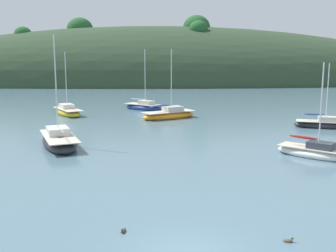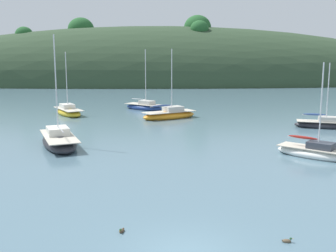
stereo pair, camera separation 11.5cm
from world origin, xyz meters
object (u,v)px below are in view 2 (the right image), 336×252
Objects in this scene: sailboat_orange_cutter at (323,124)px; duck_lone_left at (287,241)px; sailboat_grey_yawl at (315,152)px; sailboat_red_portside at (59,141)px; duck_lone_right at (122,231)px; sailboat_yellow_far at (144,107)px; sailboat_blue_center at (69,112)px; sailboat_navy_dinghy at (170,115)px.

duck_lone_left is at bearing -115.39° from sailboat_orange_cutter.
sailboat_grey_yawl is (-5.49, -11.65, -0.00)m from sailboat_orange_cutter.
sailboat_grey_yawl reaches higher than duck_lone_left.
sailboat_red_portside is at bearing -162.66° from sailboat_orange_cutter.
sailboat_orange_cutter is 15.44× the size of duck_lone_left.
sailboat_grey_yawl is 17.28m from duck_lone_right.
sailboat_yellow_far reaches higher than sailboat_blue_center.
sailboat_orange_cutter is at bearing 52.53° from duck_lone_right.
sailboat_grey_yawl is 20.71m from sailboat_navy_dinghy.
duck_lone_right is (-18.03, -23.53, -0.29)m from sailboat_orange_cutter.
duck_lone_right is (-3.00, -30.26, -0.35)m from sailboat_navy_dinghy.
duck_lone_left is at bearing -80.74° from sailboat_yellow_far.
sailboat_yellow_far reaches higher than sailboat_orange_cutter.
sailboat_grey_yawl is 30.60m from sailboat_blue_center.
sailboat_blue_center is 0.87× the size of sailboat_red_portside.
sailboat_grey_yawl is at bearing -12.29° from sailboat_red_portside.
sailboat_orange_cutter is 16.46m from sailboat_navy_dinghy.
sailboat_blue_center is at bearing -152.45° from sailboat_yellow_far.
sailboat_navy_dinghy is (12.16, -3.20, 0.02)m from sailboat_blue_center.
sailboat_blue_center is 12.57m from sailboat_navy_dinghy.
sailboat_yellow_far reaches higher than sailboat_grey_yawl.
sailboat_orange_cutter is 15.65× the size of duck_lone_right.
sailboat_navy_dinghy is at bearing 57.22° from sailboat_red_portside.
duck_lone_right is (-6.34, 1.11, 0.00)m from duck_lone_left.
sailboat_yellow_far is 39.82m from duck_lone_left.
sailboat_orange_cutter is 0.81× the size of sailboat_navy_dinghy.
sailboat_orange_cutter is 29.64m from duck_lone_right.
duck_lone_left is (3.33, -31.36, -0.35)m from sailboat_navy_dinghy.
sailboat_yellow_far is at bearing 27.55° from sailboat_blue_center.
sailboat_red_portside is (-24.23, -7.57, 0.08)m from sailboat_orange_cutter.
duck_lone_left is at bearing -53.69° from sailboat_red_portside.
sailboat_orange_cutter is 23.30m from sailboat_yellow_far.
sailboat_yellow_far is 1.20× the size of sailboat_grey_yawl.
sailboat_orange_cutter is 12.88m from sailboat_grey_yawl.
sailboat_grey_yawl is 15.92× the size of duck_lone_left.
sailboat_navy_dinghy is (3.08, -7.94, 0.04)m from sailboat_yellow_far.
sailboat_yellow_far is (-18.10, 14.67, 0.02)m from sailboat_orange_cutter.
sailboat_orange_cutter is at bearing -39.02° from sailboat_yellow_far.
sailboat_grey_yawl is at bearing -62.57° from sailboat_navy_dinghy.
sailboat_blue_center is 18.45× the size of duck_lone_right.
sailboat_yellow_far is at bearing 74.58° from sailboat_red_portside.
sailboat_red_portside is at bearing 111.24° from duck_lone_right.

